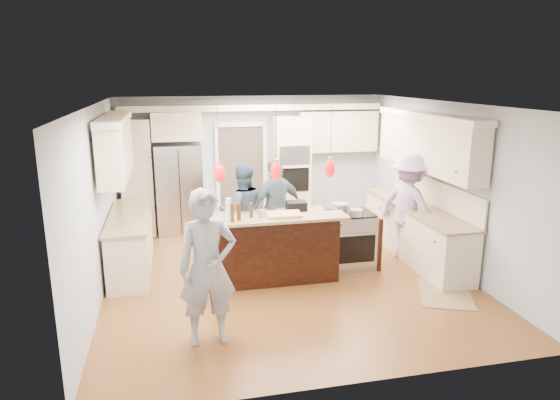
{
  "coord_description": "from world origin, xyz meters",
  "views": [
    {
      "loc": [
        -1.7,
        -7.28,
        3.12
      ],
      "look_at": [
        0.0,
        0.35,
        1.15
      ],
      "focal_mm": 32.0,
      "sensor_mm": 36.0,
      "label": 1
    }
  ],
  "objects_px": {
    "refrigerator": "(180,189)",
    "person_far_left": "(243,212)",
    "kitchen_island": "(269,245)",
    "person_bar_end": "(208,268)",
    "island_range": "(351,240)"
  },
  "relations": [
    {
      "from": "refrigerator",
      "to": "person_far_left",
      "type": "height_order",
      "value": "refrigerator"
    },
    {
      "from": "refrigerator",
      "to": "kitchen_island",
      "type": "bearing_deg",
      "value": -63.08
    },
    {
      "from": "kitchen_island",
      "to": "refrigerator",
      "type": "bearing_deg",
      "value": 116.92
    },
    {
      "from": "kitchen_island",
      "to": "person_far_left",
      "type": "xyz_separation_m",
      "value": [
        -0.3,
        0.78,
        0.36
      ]
    },
    {
      "from": "person_far_left",
      "to": "person_bar_end",
      "type": "bearing_deg",
      "value": 68.84
    },
    {
      "from": "refrigerator",
      "to": "island_range",
      "type": "xyz_separation_m",
      "value": [
        2.71,
        -2.49,
        -0.44
      ]
    },
    {
      "from": "kitchen_island",
      "to": "island_range",
      "type": "distance_m",
      "value": 1.41
    },
    {
      "from": "island_range",
      "to": "person_bar_end",
      "type": "height_order",
      "value": "person_bar_end"
    },
    {
      "from": "kitchen_island",
      "to": "person_far_left",
      "type": "relative_size",
      "value": 1.24
    },
    {
      "from": "refrigerator",
      "to": "island_range",
      "type": "height_order",
      "value": "refrigerator"
    },
    {
      "from": "kitchen_island",
      "to": "person_bar_end",
      "type": "bearing_deg",
      "value": -120.35
    },
    {
      "from": "person_bar_end",
      "to": "person_far_left",
      "type": "relative_size",
      "value": 1.11
    },
    {
      "from": "island_range",
      "to": "person_far_left",
      "type": "relative_size",
      "value": 0.55
    },
    {
      "from": "person_bar_end",
      "to": "island_range",
      "type": "bearing_deg",
      "value": 34.14
    },
    {
      "from": "refrigerator",
      "to": "kitchen_island",
      "type": "distance_m",
      "value": 2.91
    }
  ]
}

